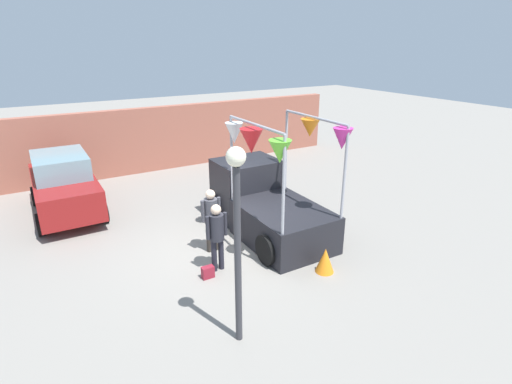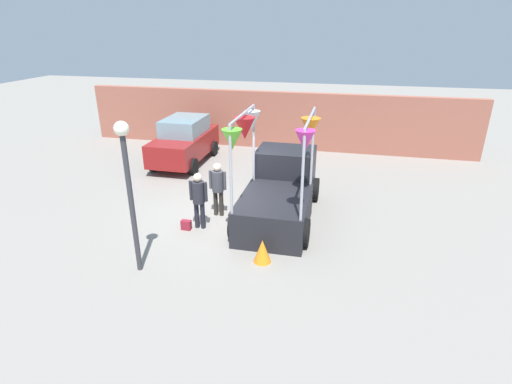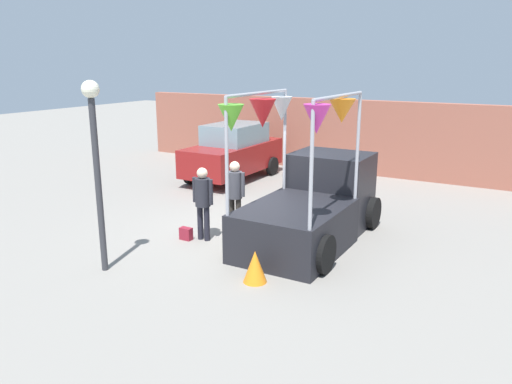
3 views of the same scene
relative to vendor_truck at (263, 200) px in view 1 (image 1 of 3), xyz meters
The scene contains 9 objects.
ground_plane 1.83m from the vendor_truck, 160.13° to the right, with size 60.00×60.00×0.00m, color gray.
vendor_truck is the anchor object (origin of this frame).
parked_car 6.20m from the vendor_truck, 139.28° to the left, with size 1.88×4.00×1.88m.
person_customer 2.48m from the vendor_truck, 146.80° to the right, with size 0.53×0.34×1.66m.
person_vendor 1.87m from the vendor_truck, 165.82° to the right, with size 0.53×0.34×1.67m.
handbag 2.98m from the vendor_truck, 147.28° to the right, with size 0.28×0.16×0.28m, color maroon.
street_lamp 4.83m from the vendor_truck, 126.80° to the right, with size 0.32×0.32×3.59m.
brick_boundary_wall 7.26m from the vendor_truck, 101.98° to the left, with size 18.00×0.36×2.60m, color #9E5947.
folded_kite_bundle_tangerine 2.78m from the vendor_truck, 89.18° to the right, with size 0.44×0.44×0.60m, color orange.
Camera 1 is at (-3.96, -8.34, 5.09)m, focal length 28.00 mm.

